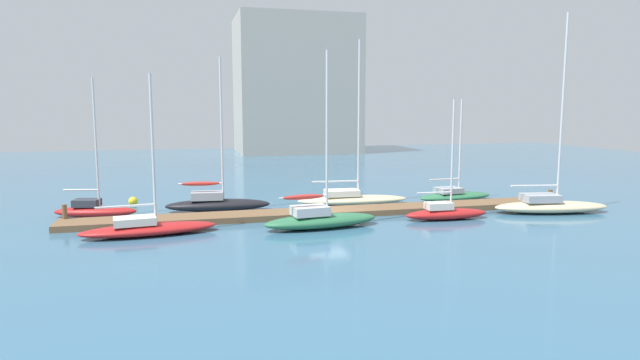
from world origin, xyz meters
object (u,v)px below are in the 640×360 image
object	(u,v)px
sailboat_7	(550,204)
sailboat_6	(454,195)
sailboat_4	(351,197)
mooring_buoy_yellow	(133,201)
sailboat_2	(217,202)
sailboat_5	(446,212)
sailboat_0	(94,209)
sailboat_1	(147,227)
sailboat_3	(320,218)
harbor_building_distant	(296,86)

from	to	relation	value
sailboat_7	sailboat_6	bearing A→B (deg)	132.83
sailboat_4	mooring_buoy_yellow	distance (m)	15.27
sailboat_2	sailboat_5	xyz separation A→B (m)	(13.41, -6.18, -0.12)
sailboat_6	sailboat_7	distance (m)	6.87
sailboat_0	sailboat_1	xyz separation A→B (m)	(3.50, -5.92, -0.06)
sailboat_5	sailboat_4	bearing A→B (deg)	123.83
sailboat_4	sailboat_5	xyz separation A→B (m)	(4.01, -6.35, -0.03)
sailboat_0	sailboat_1	size ratio (longest dim) A/B	1.01
sailboat_3	sailboat_6	bearing A→B (deg)	21.86
sailboat_5	sailboat_3	bearing A→B (deg)	-175.83
sailboat_2	sailboat_6	bearing A→B (deg)	4.38
sailboat_0	sailboat_1	world-z (taller)	sailboat_0
sailboat_5	harbor_building_distant	xyz separation A→B (m)	(1.74, 52.66, 9.71)
sailboat_2	sailboat_7	size ratio (longest dim) A/B	0.79
sailboat_0	sailboat_5	size ratio (longest dim) A/B	1.19
sailboat_4	sailboat_6	distance (m)	7.86
sailboat_0	harbor_building_distant	world-z (taller)	harbor_building_distant
sailboat_7	mooring_buoy_yellow	world-z (taller)	sailboat_7
sailboat_6	harbor_building_distant	xyz separation A→B (m)	(-2.10, 46.63, 9.76)
sailboat_4	harbor_building_distant	world-z (taller)	harbor_building_distant
sailboat_3	sailboat_2	bearing A→B (deg)	122.91
sailboat_0	sailboat_6	bearing A→B (deg)	11.61
sailboat_3	mooring_buoy_yellow	bearing A→B (deg)	131.06
sailboat_0	mooring_buoy_yellow	distance (m)	4.03
mooring_buoy_yellow	harbor_building_distant	distance (m)	48.77
sailboat_3	harbor_building_distant	size ratio (longest dim) A/B	0.49
sailboat_7	sailboat_3	bearing A→B (deg)	-168.03
sailboat_2	sailboat_7	bearing A→B (deg)	-10.78
sailboat_7	harbor_building_distant	bearing A→B (deg)	105.96
sailboat_3	sailboat_6	distance (m)	13.51
sailboat_3	sailboat_6	world-z (taller)	sailboat_3
sailboat_6	mooring_buoy_yellow	xyz separation A→B (m)	(-22.78, 3.58, -0.10)
sailboat_5	harbor_building_distant	world-z (taller)	harbor_building_distant
sailboat_3	mooring_buoy_yellow	xyz separation A→B (m)	(-10.88, 9.98, -0.26)
sailboat_1	sailboat_3	size ratio (longest dim) A/B	0.86
sailboat_5	sailboat_7	bearing A→B (deg)	3.74
sailboat_0	sailboat_5	distance (m)	21.80
sailboat_0	sailboat_7	xyz separation A→B (m)	(28.54, -5.82, 0.05)
sailboat_5	sailboat_7	distance (m)	7.61
sailboat_0	sailboat_4	world-z (taller)	sailboat_4
sailboat_1	sailboat_3	xyz separation A→B (m)	(9.37, -0.56, 0.12)
sailboat_4	sailboat_6	world-z (taller)	sailboat_4
sailboat_1	sailboat_5	bearing A→B (deg)	-7.77
sailboat_3	sailboat_7	bearing A→B (deg)	-4.02
sailboat_0	mooring_buoy_yellow	world-z (taller)	sailboat_0
sailboat_6	sailboat_1	bearing A→B (deg)	-170.70
sailboat_6	harbor_building_distant	size ratio (longest dim) A/B	0.36
mooring_buoy_yellow	sailboat_7	bearing A→B (deg)	-19.35
sailboat_1	sailboat_3	world-z (taller)	sailboat_3
sailboat_4	sailboat_5	bearing A→B (deg)	-53.61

